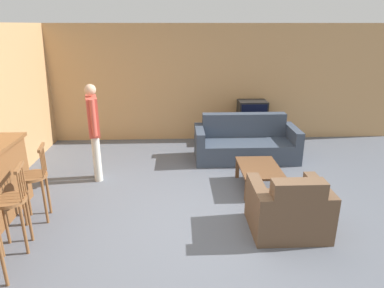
{
  "coord_description": "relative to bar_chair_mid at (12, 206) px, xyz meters",
  "views": [
    {
      "loc": [
        -0.39,
        -4.07,
        2.57
      ],
      "look_at": [
        -0.19,
        0.84,
        0.85
      ],
      "focal_mm": 32.0,
      "sensor_mm": 36.0,
      "label": 1
    }
  ],
  "objects": [
    {
      "name": "person_by_window",
      "position": [
        0.53,
        1.96,
        0.37
      ],
      "size": [
        0.28,
        0.54,
        1.67
      ],
      "color": "silver",
      "rests_on": "ground_plane"
    },
    {
      "name": "wall_back",
      "position": [
        2.33,
        4.16,
        0.73
      ],
      "size": [
        9.4,
        0.08,
        2.6
      ],
      "color": "tan",
      "rests_on": "ground_plane"
    },
    {
      "name": "tv_unit",
      "position": [
        3.61,
        3.85,
        -0.32
      ],
      "size": [
        1.23,
        0.46,
        0.51
      ],
      "color": "#513823",
      "rests_on": "ground_plane"
    },
    {
      "name": "tv",
      "position": [
        3.61,
        3.85,
        0.16
      ],
      "size": [
        0.64,
        0.45,
        0.46
      ],
      "color": "black",
      "rests_on": "tv_unit"
    },
    {
      "name": "bar_chair_mid",
      "position": [
        0.0,
        0.0,
        0.0
      ],
      "size": [
        0.44,
        0.44,
        1.07
      ],
      "color": "brown",
      "rests_on": "ground_plane"
    },
    {
      "name": "bar_chair_far",
      "position": [
        -0.0,
        0.66,
        0.0
      ],
      "size": [
        0.44,
        0.44,
        1.07
      ],
      "color": "brown",
      "rests_on": "ground_plane"
    },
    {
      "name": "armchair_near",
      "position": [
        3.35,
        0.23,
        -0.27
      ],
      "size": [
        0.95,
        0.82,
        0.84
      ],
      "color": "brown",
      "rests_on": "ground_plane"
    },
    {
      "name": "ground_plane",
      "position": [
        2.33,
        0.48,
        -0.57
      ],
      "size": [
        24.0,
        24.0,
        0.0
      ],
      "primitive_type": "plane",
      "color": "#565B66"
    },
    {
      "name": "couch_far",
      "position": [
        3.29,
        2.83,
        -0.27
      ],
      "size": [
        2.02,
        0.87,
        0.87
      ],
      "color": "#384251",
      "rests_on": "ground_plane"
    },
    {
      "name": "coffee_table",
      "position": [
        3.26,
        1.48,
        -0.24
      ],
      "size": [
        0.64,
        0.94,
        0.38
      ],
      "color": "brown",
      "rests_on": "ground_plane"
    }
  ]
}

